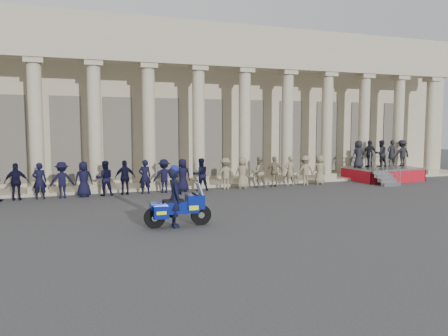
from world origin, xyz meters
TOP-DOWN VIEW (x-y plane):
  - ground at (0.00, 0.00)m, footprint 90.00×90.00m
  - building at (-0.00, 14.74)m, footprint 40.00×12.50m
  - officer_rank at (-1.88, 6.77)m, footprint 20.70×0.61m
  - reviewing_stand at (12.47, 7.13)m, footprint 4.10×3.81m
  - motorcycle at (-1.96, -0.48)m, footprint 2.18×0.90m
  - rider at (-2.08, -0.48)m, footprint 0.48×0.71m

SIDE VIEW (x-z plane):
  - ground at x=0.00m, z-range 0.00..0.00m
  - motorcycle at x=-1.96m, z-range -0.09..1.30m
  - officer_rank at x=-1.88m, z-range 0.00..1.62m
  - rider at x=-2.08m, z-range -0.01..1.97m
  - reviewing_stand at x=12.47m, z-range 0.08..2.46m
  - building at x=0.00m, z-range 0.02..9.02m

